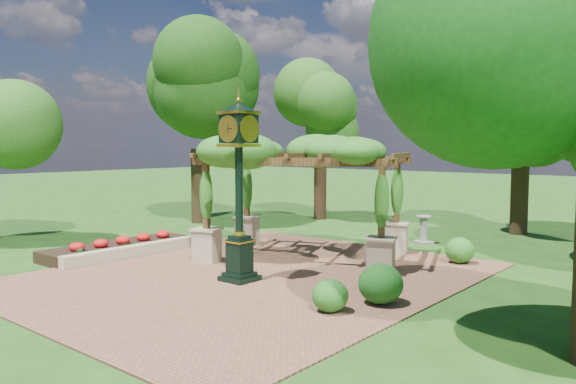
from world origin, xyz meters
The scene contains 13 objects.
ground centered at (0.00, 0.00, 0.00)m, with size 120.00×120.00×0.00m, color #1E4714.
brick_plaza centered at (0.00, 1.00, 0.02)m, with size 10.00×12.00×0.04m, color brown.
border_wall centered at (-4.60, 0.50, 0.20)m, with size 0.35×5.00×0.40m, color #C6B793.
flower_bed centered at (-5.50, 0.50, 0.18)m, with size 1.50×5.00×0.36m, color red.
pedestal_clock centered at (0.16, 0.34, 2.82)m, with size 0.93×0.93×4.71m.
pergola centered at (-0.43, 3.86, 3.16)m, with size 7.07×5.75×3.85m.
sundial centered at (1.26, 8.64, 0.45)m, with size 0.75×0.75×1.02m.
shrub_front centered at (3.58, -0.42, 0.39)m, with size 0.77×0.77×0.70m, color #225E1B.
shrub_mid centered at (4.08, 0.80, 0.49)m, with size 1.00×1.00×0.90m, color #194F16.
shrub_back centered at (3.70, 6.06, 0.42)m, with size 0.85×0.85×0.77m, color #286B1F.
tree_west_near centered at (-9.16, 7.16, 5.98)m, with size 4.56×4.56×8.72m.
tree_west_far centered at (-5.64, 11.71, 5.01)m, with size 3.03×3.03×7.34m.
tree_north centered at (3.19, 13.08, 5.21)m, with size 3.59×3.59×7.64m.
Camera 1 is at (10.29, -9.89, 3.55)m, focal length 35.00 mm.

